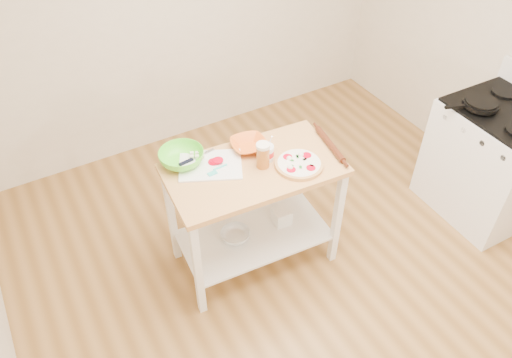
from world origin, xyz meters
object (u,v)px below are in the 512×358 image
object	(u,v)px
cutting_board	(210,164)
shelf_bin	(282,216)
gas_stove	(491,161)
shelf_glass_bowl	(235,235)
yogurt_tub	(267,153)
pizza	(299,164)
beer_pint	(263,155)
orange_bowl	(249,145)
knife	(192,159)
spatula	(217,170)
rolling_pin	(330,144)
prep_island	(254,196)
green_bowl	(182,157)
skillet	(480,104)

from	to	relation	value
cutting_board	shelf_bin	size ratio (longest dim) A/B	4.03
gas_stove	shelf_glass_bowl	bearing A→B (deg)	168.48
gas_stove	cutting_board	xyz separation A→B (m)	(-2.14, 0.58, 0.43)
yogurt_tub	shelf_glass_bowl	bearing A→B (deg)	179.78
pizza	beer_pint	distance (m)	0.24
orange_bowl	shelf_glass_bowl	bearing A→B (deg)	-142.40
cutting_board	beer_pint	size ratio (longest dim) A/B	2.76
knife	yogurt_tub	distance (m)	0.49
spatula	rolling_pin	xyz separation A→B (m)	(0.78, -0.15, 0.01)
orange_bowl	prep_island	bearing A→B (deg)	-109.47
pizza	shelf_bin	bearing A→B (deg)	100.27
cutting_board	beer_pint	xyz separation A→B (m)	(0.29, -0.17, 0.08)
knife	green_bowl	world-z (taller)	green_bowl
yogurt_tub	pizza	bearing A→B (deg)	-46.92
shelf_bin	yogurt_tub	bearing A→B (deg)	168.89
rolling_pin	yogurt_tub	bearing A→B (deg)	167.49
shelf_glass_bowl	knife	bearing A→B (deg)	128.95
beer_pint	shelf_glass_bowl	xyz separation A→B (m)	(-0.19, 0.05, -0.70)
prep_island	yogurt_tub	xyz separation A→B (m)	(0.11, 0.03, 0.31)
beer_pint	prep_island	bearing A→B (deg)	162.38
shelf_glass_bowl	shelf_bin	distance (m)	0.38
knife	shelf_glass_bowl	size ratio (longest dim) A/B	1.27
skillet	pizza	xyz separation A→B (m)	(-1.47, 0.15, -0.06)
spatula	shelf_glass_bowl	size ratio (longest dim) A/B	0.70
yogurt_tub	shelf_bin	world-z (taller)	yogurt_tub
green_bowl	beer_pint	xyz separation A→B (m)	(0.44, -0.29, 0.04)
orange_bowl	shelf_bin	distance (m)	0.66
shelf_glass_bowl	prep_island	bearing A→B (deg)	-11.72
gas_stove	cutting_board	world-z (taller)	gas_stove
pizza	rolling_pin	size ratio (longest dim) A/B	0.84
skillet	shelf_glass_bowl	distance (m)	2.02
pizza	yogurt_tub	size ratio (longest dim) A/B	1.61
pizza	shelf_glass_bowl	world-z (taller)	pizza
pizza	knife	bearing A→B (deg)	146.62
prep_island	shelf_bin	xyz separation A→B (m)	(0.24, 0.00, -0.33)
spatula	yogurt_tub	world-z (taller)	yogurt_tub
skillet	orange_bowl	xyz separation A→B (m)	(-1.67, 0.46, -0.05)
beer_pint	spatula	bearing A→B (deg)	161.41
orange_bowl	yogurt_tub	world-z (taller)	yogurt_tub
beer_pint	shelf_glass_bowl	distance (m)	0.72
cutting_board	green_bowl	distance (m)	0.19
prep_island	shelf_glass_bowl	world-z (taller)	prep_island
pizza	yogurt_tub	distance (m)	0.22
skillet	beer_pint	distance (m)	1.70
spatula	orange_bowl	world-z (taller)	orange_bowl
skillet	knife	size ratio (longest dim) A/B	1.48
gas_stove	cutting_board	distance (m)	2.26
green_bowl	prep_island	bearing A→B (deg)	-35.03
orange_bowl	shelf_bin	world-z (taller)	orange_bowl
pizza	spatula	xyz separation A→B (m)	(-0.49, 0.21, 0.00)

